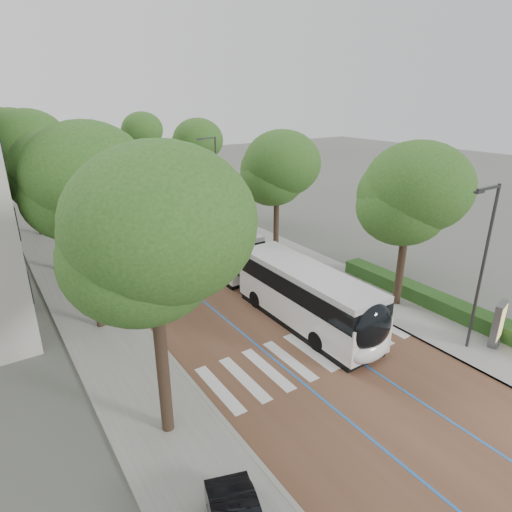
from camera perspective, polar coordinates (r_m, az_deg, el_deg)
The scene contains 21 objects.
ground at distance 20.57m, azimuth 8.61°, elevation -14.01°, with size 160.00×160.00×0.00m, color #51544C.
road at distance 54.75m, azimuth -20.77°, elevation 7.23°, with size 11.00×140.00×0.02m, color brown.
sidewalk_left at distance 53.63m, azimuth -28.54°, elevation 5.83°, with size 4.00×140.00×0.12m, color gray.
sidewalk_right at distance 56.82m, azimuth -13.40°, elevation 8.53°, with size 4.00×140.00×0.12m, color gray.
kerb_left at distance 53.81m, azimuth -26.55°, elevation 6.22°, with size 0.20×140.00×0.14m, color gray.
kerb_right at distance 56.21m, azimuth -15.22°, elevation 8.24°, with size 0.20×140.00×0.14m, color gray.
zebra_crossing at distance 21.27m, azimuth 7.19°, elevation -12.54°, with size 10.55×3.60×0.01m.
lane_line_left at distance 54.42m, azimuth -22.40°, elevation 6.95°, with size 0.12×126.00×0.01m, color blue.
lane_line_right at distance 55.11m, azimuth -19.16°, elevation 7.53°, with size 0.12×126.00×0.01m, color blue.
hedge at distance 26.61m, azimuth 23.49°, elevation -5.80°, with size 1.20×14.00×0.80m, color #204618.
streetlight_near at distance 21.65m, azimuth 27.98°, elevation -0.14°, with size 1.82×0.20×8.00m.
streetlight_far at distance 39.41m, azimuth -5.55°, elevation 10.77°, with size 1.82×0.20×8.00m.
lamp_post_left at distance 22.28m, azimuth -17.04°, elevation 0.08°, with size 0.14×0.14×8.00m, color #313133.
trees_left at distance 38.75m, azimuth -27.90°, elevation 11.89°, with size 6.30×61.11×10.02m.
trees_right at distance 37.90m, azimuth -2.62°, elevation 12.88°, with size 5.87×47.54×8.93m.
lead_bus at distance 25.58m, azimuth 1.20°, elevation -2.26°, with size 2.69×18.42×3.20m.
bus_queued_0 at distance 39.43m, azimuth -12.69°, elevation 5.60°, with size 3.12×12.51×3.20m.
bus_queued_1 at distance 51.28m, azimuth -17.62°, elevation 8.61°, with size 3.28×12.53×3.20m.
bus_queued_2 at distance 63.47m, azimuth -21.42°, elevation 10.37°, with size 2.97×12.48×3.20m.
bus_queued_3 at distance 76.35m, azimuth -24.07°, elevation 11.57°, with size 2.95×12.48×3.20m.
ad_panel at distance 23.74m, azimuth 29.55°, elevation -7.91°, with size 1.16×0.58×2.33m.
Camera 1 is at (-11.75, -12.18, 11.69)m, focal length 30.00 mm.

